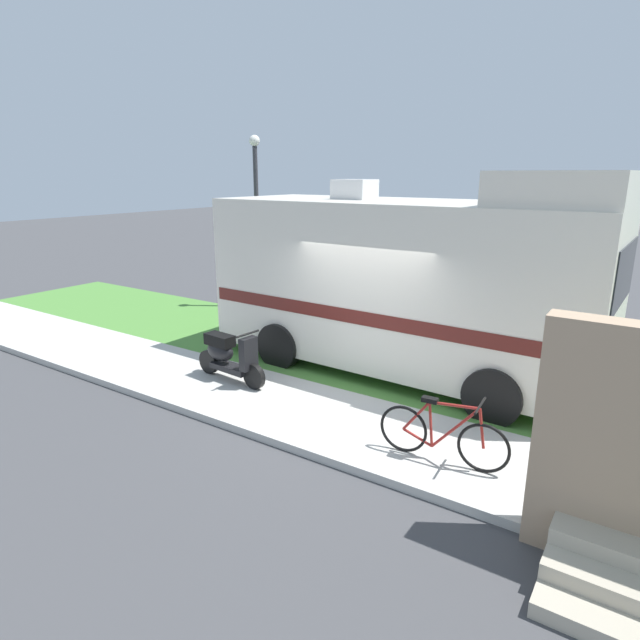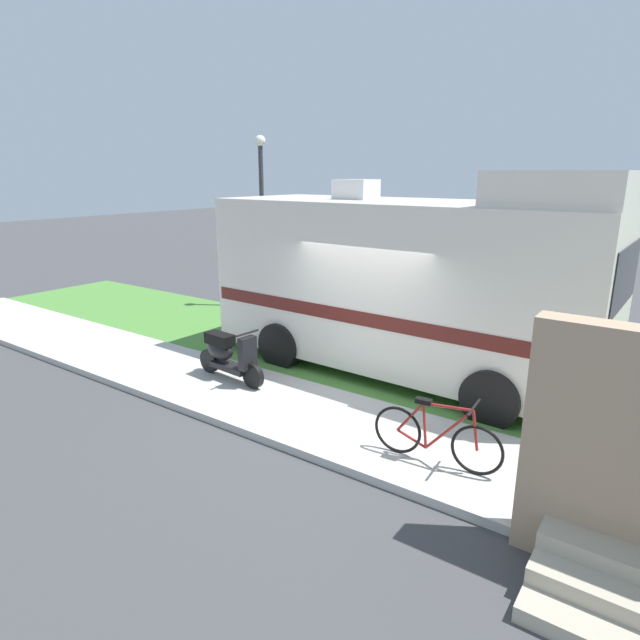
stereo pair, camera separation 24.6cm
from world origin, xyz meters
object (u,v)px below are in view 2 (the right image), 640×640
object	(u,v)px
scooter	(228,354)
pickup_truck_near	(525,285)
bottle_green	(576,495)
street_lamp_post	(262,208)
motorhome_rv	(408,281)
bicycle	(436,436)

from	to	relation	value
scooter	pickup_truck_near	xyz separation A→B (m)	(3.13, 7.19, 0.39)
bottle_green	street_lamp_post	world-z (taller)	street_lamp_post
scooter	bottle_green	distance (m)	5.78
motorhome_rv	street_lamp_post	distance (m)	5.88
scooter	bottle_green	xyz separation A→B (m)	(5.75, -0.46, -0.33)
scooter	street_lamp_post	bearing A→B (deg)	124.38
scooter	bottle_green	size ratio (longest dim) A/B	5.52
motorhome_rv	pickup_truck_near	world-z (taller)	motorhome_rv
scooter	bicycle	bearing A→B (deg)	-7.33
scooter	street_lamp_post	xyz separation A→B (m)	(-3.11, 4.54, 2.18)
pickup_truck_near	street_lamp_post	bearing A→B (deg)	-156.99
motorhome_rv	pickup_truck_near	distance (m)	4.96
street_lamp_post	bottle_green	bearing A→B (deg)	-29.45
scooter	bicycle	distance (m)	4.17
motorhome_rv	pickup_truck_near	size ratio (longest dim) A/B	1.34
scooter	pickup_truck_near	distance (m)	7.86
street_lamp_post	motorhome_rv	bearing A→B (deg)	-21.97
pickup_truck_near	bottle_green	distance (m)	8.12
scooter	pickup_truck_near	world-z (taller)	pickup_truck_near
scooter	bicycle	xyz separation A→B (m)	(4.13, -0.53, -0.09)
motorhome_rv	bicycle	distance (m)	3.68
bicycle	pickup_truck_near	xyz separation A→B (m)	(-1.00, 7.73, 0.49)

